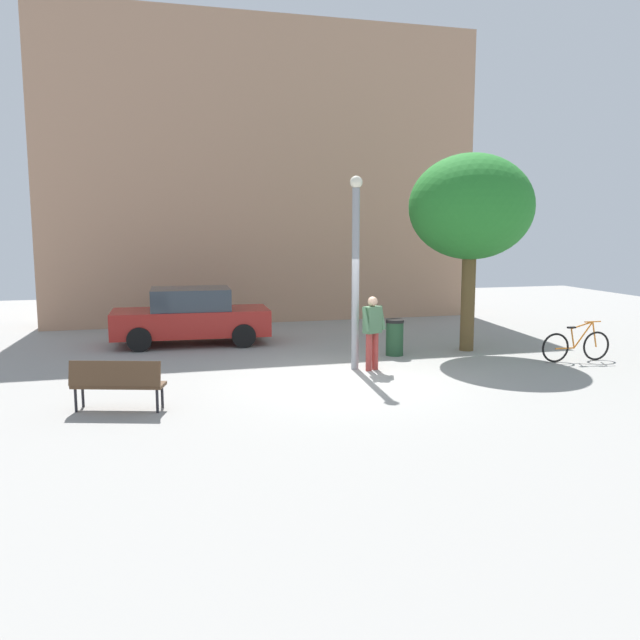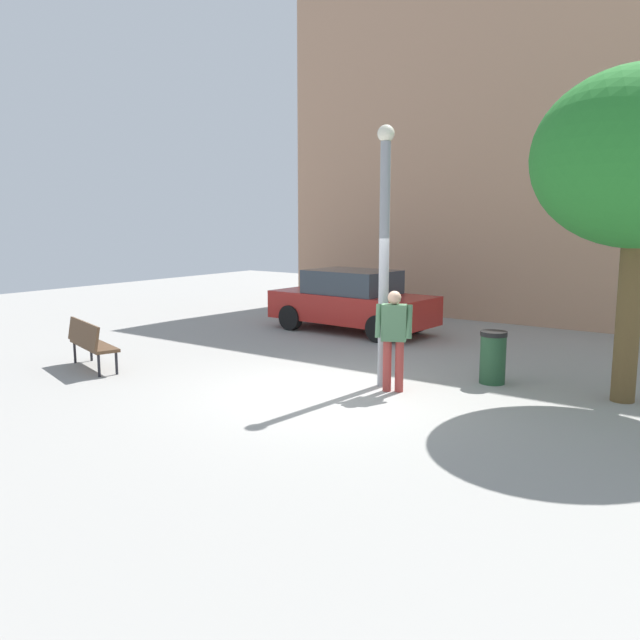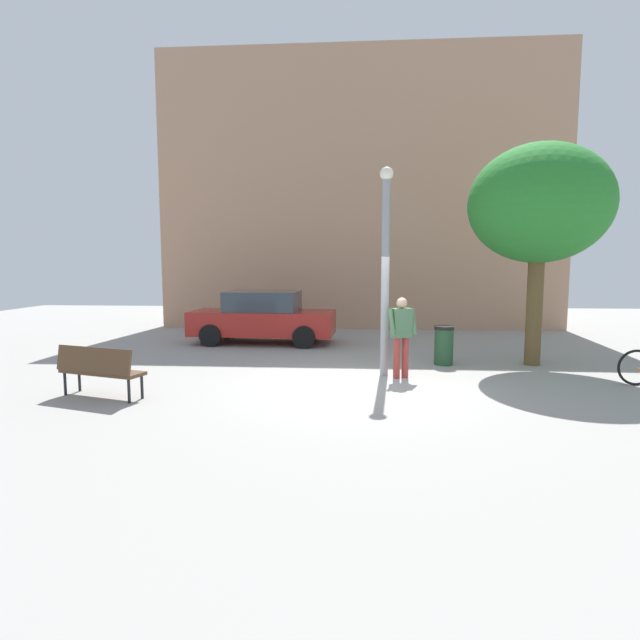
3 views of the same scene
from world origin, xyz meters
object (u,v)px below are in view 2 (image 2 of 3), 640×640
object	(u,v)px
park_bench	(90,341)
plaza_tree	(640,160)
parked_car_red	(352,301)
trash_bin	(493,357)
person_by_lamppost	(394,334)
lamppost	(384,246)

from	to	relation	value
park_bench	plaza_tree	size ratio (longest dim) A/B	0.33
park_bench	parked_car_red	size ratio (longest dim) A/B	0.39
plaza_tree	trash_bin	world-z (taller)	plaza_tree
person_by_lamppost	trash_bin	size ratio (longest dim) A/B	1.83
parked_car_red	park_bench	bearing A→B (deg)	-105.31
lamppost	parked_car_red	size ratio (longest dim) A/B	1.01
parked_car_red	person_by_lamppost	bearing A→B (deg)	-49.96
person_by_lamppost	park_bench	world-z (taller)	person_by_lamppost
plaza_tree	person_by_lamppost	bearing A→B (deg)	-153.18
lamppost	plaza_tree	bearing A→B (deg)	21.50
person_by_lamppost	park_bench	size ratio (longest dim) A/B	1.00
plaza_tree	parked_car_red	world-z (taller)	plaza_tree
plaza_tree	trash_bin	xyz separation A→B (m)	(-2.07, -0.13, -3.22)
lamppost	park_bench	xyz separation A→B (m)	(-5.10, -2.19, -1.83)
lamppost	plaza_tree	size ratio (longest dim) A/B	0.85
lamppost	parked_car_red	bearing A→B (deg)	128.84
park_bench	parked_car_red	bearing A→B (deg)	74.69
lamppost	plaza_tree	distance (m)	4.01
parked_car_red	trash_bin	world-z (taller)	parked_car_red
person_by_lamppost	plaza_tree	distance (m)	4.49
person_by_lamppost	parked_car_red	distance (m)	5.74
person_by_lamppost	parked_car_red	bearing A→B (deg)	130.04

